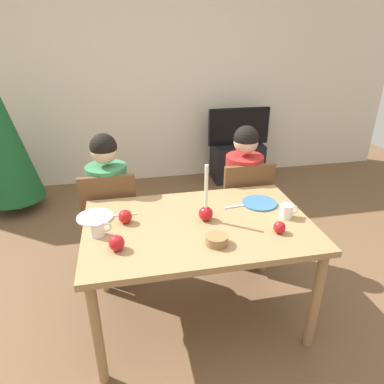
{
  "coord_description": "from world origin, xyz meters",
  "views": [
    {
      "loc": [
        -0.41,
        -1.82,
        1.85
      ],
      "look_at": [
        0.0,
        0.2,
        0.87
      ],
      "focal_mm": 32.62,
      "sensor_mm": 36.0,
      "label": 1
    }
  ],
  "objects_px": {
    "tv_stand": "(237,161)",
    "apple_by_left_plate": "(117,243)",
    "mug_right": "(287,211)",
    "candle_centerpiece": "(206,209)",
    "apple_near_candle": "(279,227)",
    "christmas_tree": "(3,137)",
    "chair_left": "(111,218)",
    "plate_right": "(259,203)",
    "chair_right": "(243,205)",
    "person_right_child": "(242,197)",
    "mug_left": "(98,229)",
    "tv": "(239,126)",
    "apple_by_right_mug": "(125,217)",
    "plate_left": "(95,217)",
    "dining_table": "(198,234)",
    "bowl_walnuts": "(217,240)",
    "person_left_child": "(111,209)"
  },
  "relations": [
    {
      "from": "tv_stand",
      "to": "apple_by_left_plate",
      "type": "height_order",
      "value": "apple_by_left_plate"
    },
    {
      "from": "mug_right",
      "to": "candle_centerpiece",
      "type": "bearing_deg",
      "value": 172.11
    },
    {
      "from": "candle_centerpiece",
      "to": "apple_near_candle",
      "type": "xyz_separation_m",
      "value": [
        0.39,
        -0.23,
        -0.04
      ]
    },
    {
      "from": "christmas_tree",
      "to": "chair_left",
      "type": "bearing_deg",
      "value": -51.65
    },
    {
      "from": "chair_left",
      "to": "plate_right",
      "type": "bearing_deg",
      "value": -23.18
    },
    {
      "from": "chair_right",
      "to": "person_right_child",
      "type": "bearing_deg",
      "value": 90.0
    },
    {
      "from": "mug_left",
      "to": "apple_near_candle",
      "type": "distance_m",
      "value": 1.06
    },
    {
      "from": "apple_by_left_plate",
      "to": "mug_left",
      "type": "bearing_deg",
      "value": 121.94
    },
    {
      "from": "chair_left",
      "to": "plate_right",
      "type": "distance_m",
      "value": 1.14
    },
    {
      "from": "tv",
      "to": "mug_right",
      "type": "xyz_separation_m",
      "value": [
        -0.47,
        -2.34,
        0.08
      ]
    },
    {
      "from": "chair_left",
      "to": "apple_by_right_mug",
      "type": "bearing_deg",
      "value": -77.34
    },
    {
      "from": "christmas_tree",
      "to": "candle_centerpiece",
      "type": "bearing_deg",
      "value": -48.95
    },
    {
      "from": "apple_near_candle",
      "to": "plate_left",
      "type": "bearing_deg",
      "value": 159.66
    },
    {
      "from": "christmas_tree",
      "to": "apple_near_candle",
      "type": "relative_size",
      "value": 22.12
    },
    {
      "from": "chair_left",
      "to": "tv",
      "type": "distance_m",
      "value": 2.33
    },
    {
      "from": "chair_left",
      "to": "mug_left",
      "type": "height_order",
      "value": "chair_left"
    },
    {
      "from": "candle_centerpiece",
      "to": "plate_right",
      "type": "bearing_deg",
      "value": 18.56
    },
    {
      "from": "dining_table",
      "to": "mug_right",
      "type": "distance_m",
      "value": 0.58
    },
    {
      "from": "chair_right",
      "to": "bowl_walnuts",
      "type": "bearing_deg",
      "value": -118.66
    },
    {
      "from": "person_right_child",
      "to": "apple_by_right_mug",
      "type": "distance_m",
      "value": 1.12
    },
    {
      "from": "person_right_child",
      "to": "tv_stand",
      "type": "bearing_deg",
      "value": 72.68
    },
    {
      "from": "person_right_child",
      "to": "plate_right",
      "type": "height_order",
      "value": "person_right_child"
    },
    {
      "from": "tv_stand",
      "to": "apple_by_right_mug",
      "type": "distance_m",
      "value": 2.71
    },
    {
      "from": "plate_right",
      "to": "chair_left",
      "type": "bearing_deg",
      "value": 156.82
    },
    {
      "from": "bowl_walnuts",
      "to": "apple_near_candle",
      "type": "relative_size",
      "value": 1.77
    },
    {
      "from": "apple_by_left_plate",
      "to": "christmas_tree",
      "type": "bearing_deg",
      "value": 117.71
    },
    {
      "from": "mug_left",
      "to": "bowl_walnuts",
      "type": "xyz_separation_m",
      "value": [
        0.65,
        -0.22,
        -0.02
      ]
    },
    {
      "from": "person_left_child",
      "to": "christmas_tree",
      "type": "height_order",
      "value": "christmas_tree"
    },
    {
      "from": "christmas_tree",
      "to": "tv_stand",
      "type": "bearing_deg",
      "value": 7.4
    },
    {
      "from": "candle_centerpiece",
      "to": "chair_right",
      "type": "bearing_deg",
      "value": 51.3
    },
    {
      "from": "dining_table",
      "to": "apple_by_left_plate",
      "type": "relative_size",
      "value": 16.13
    },
    {
      "from": "tv_stand",
      "to": "mug_left",
      "type": "bearing_deg",
      "value": -125.17
    },
    {
      "from": "apple_near_candle",
      "to": "apple_by_right_mug",
      "type": "xyz_separation_m",
      "value": [
        -0.88,
        0.3,
        0.01
      ]
    },
    {
      "from": "person_left_child",
      "to": "tv_stand",
      "type": "height_order",
      "value": "person_left_child"
    },
    {
      "from": "christmas_tree",
      "to": "mug_right",
      "type": "height_order",
      "value": "christmas_tree"
    },
    {
      "from": "chair_right",
      "to": "tv",
      "type": "distance_m",
      "value": 1.78
    },
    {
      "from": "person_right_child",
      "to": "mug_left",
      "type": "xyz_separation_m",
      "value": [
        -1.12,
        -0.66,
        0.23
      ]
    },
    {
      "from": "candle_centerpiece",
      "to": "apple_by_right_mug",
      "type": "distance_m",
      "value": 0.5
    },
    {
      "from": "chair_left",
      "to": "mug_left",
      "type": "relative_size",
      "value": 7.12
    },
    {
      "from": "tv",
      "to": "plate_left",
      "type": "bearing_deg",
      "value": -128.33
    },
    {
      "from": "chair_right",
      "to": "apple_near_candle",
      "type": "bearing_deg",
      "value": -95.15
    },
    {
      "from": "mug_left",
      "to": "apple_by_right_mug",
      "type": "xyz_separation_m",
      "value": [
        0.16,
        0.12,
        -0.0
      ]
    },
    {
      "from": "tv",
      "to": "apple_by_left_plate",
      "type": "height_order",
      "value": "tv"
    },
    {
      "from": "candle_centerpiece",
      "to": "plate_left",
      "type": "distance_m",
      "value": 0.71
    },
    {
      "from": "person_right_child",
      "to": "apple_by_left_plate",
      "type": "xyz_separation_m",
      "value": [
        -1.01,
        -0.83,
        0.22
      ]
    },
    {
      "from": "chair_right",
      "to": "apple_by_left_plate",
      "type": "distance_m",
      "value": 1.32
    },
    {
      "from": "person_right_child",
      "to": "mug_left",
      "type": "distance_m",
      "value": 1.32
    },
    {
      "from": "tv_stand",
      "to": "dining_table",
      "type": "bearing_deg",
      "value": -114.18
    },
    {
      "from": "dining_table",
      "to": "person_left_child",
      "type": "height_order",
      "value": "person_left_child"
    },
    {
      "from": "mug_left",
      "to": "chair_left",
      "type": "bearing_deg",
      "value": 85.87
    }
  ]
}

